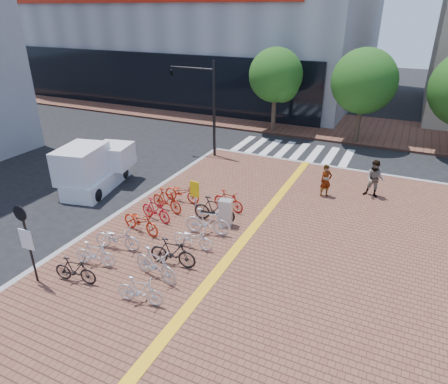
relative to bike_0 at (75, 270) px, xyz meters
The scene contains 27 objects.
ground 3.28m from the bike_0, 50.90° to the left, with size 120.00×120.00×0.00m, color black.
tactile_strip 4.77m from the bike_0, 31.79° to the right, with size 0.40×34.00×0.01m, color yellow.
kerb_north 15.36m from the bike_0, 70.86° to the left, with size 14.00×0.25×0.15m, color gray.
far_sidewalk 23.59m from the bike_0, 85.06° to the left, with size 70.00×8.00×0.15m, color brown.
crosswalk 16.71m from the bike_0, 81.28° to the left, with size 7.50×4.00×0.01m.
street_trees 21.46m from the bike_0, 70.48° to the left, with size 16.20×4.60×6.35m.
bike_0 is the anchor object (origin of this frame).
bike_1 1.03m from the bike_0, 93.79° to the left, with size 0.44×1.57×0.94m, color white.
bike_2 2.23m from the bike_0, 91.40° to the left, with size 0.63×1.82×0.95m, color silver.
bike_3 3.63m from the bike_0, 89.78° to the left, with size 0.66×1.89×0.99m, color red.
bike_4 4.72m from the bike_0, 90.08° to the left, with size 0.47×1.66×1.00m, color red.
bike_5 5.68m from the bike_0, 90.68° to the left, with size 0.50×1.75×1.05m, color #A11E0B.
bike_6 6.80m from the bike_0, 89.54° to the left, with size 0.63×1.80×0.94m, color #B6200D.
bike_7 2.58m from the bike_0, ahead, with size 0.44×1.57×0.94m, color silver.
bike_8 2.65m from the bike_0, 29.36° to the left, with size 0.53×1.89×1.13m, color #B5B4B9.
bike_9 3.28m from the bike_0, 42.36° to the left, with size 0.50×1.76×1.06m, color black.
bike_10 4.30m from the bike_0, 54.42° to the left, with size 0.58×1.65×0.87m, color white.
bike_11 5.29m from the bike_0, 61.45° to the left, with size 0.53×1.89×1.13m, color silver.
bike_12 6.18m from the bike_0, 68.13° to the left, with size 0.53×1.87×1.12m, color black.
bike_13 7.32m from the bike_0, 70.80° to the left, with size 0.45×1.58×0.95m, color #9E100B.
pedestrian_a 11.94m from the bike_0, 59.73° to the left, with size 0.58×0.38×1.60m, color gray.
pedestrian_b 13.88m from the bike_0, 54.12° to the left, with size 0.89×0.70×1.84m, color #474A5A.
utility_box 6.32m from the bike_0, 62.83° to the left, with size 0.54×0.39×1.17m, color silver.
yellow_sign 6.01m from the bike_0, 77.27° to the left, with size 0.45×0.11×1.64m.
notice_sign 1.91m from the bike_0, 155.62° to the right, with size 0.53×0.12×2.85m.
traffic_light_pole 14.00m from the bike_0, 101.83° to the left, with size 3.05×1.18×5.68m.
box_truck 8.16m from the bike_0, 126.82° to the left, with size 2.61×4.40×2.38m.
Camera 1 is at (7.09, -10.23, 8.51)m, focal length 32.00 mm.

